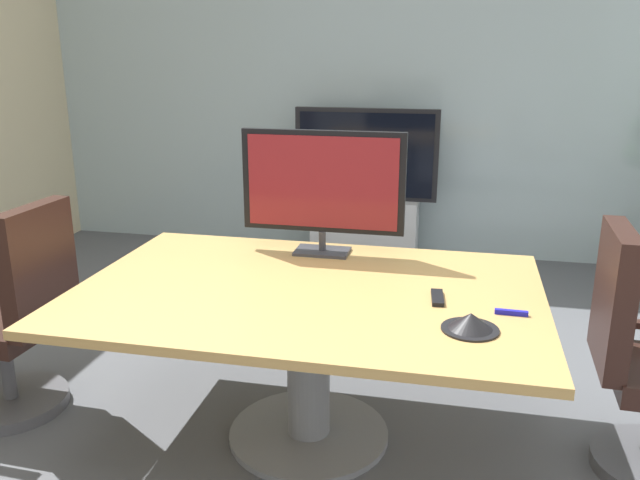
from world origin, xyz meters
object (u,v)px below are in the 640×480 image
(office_chair_left, at_px, (17,328))
(remote_control, at_px, (437,298))
(conference_phone, at_px, (470,323))
(conference_table, at_px, (308,322))
(wall_display_unit, at_px, (365,210))
(tv_monitor, at_px, (323,185))

(office_chair_left, height_order, remote_control, office_chair_left)
(conference_phone, bearing_deg, remote_control, 115.13)
(conference_table, bearing_deg, remote_control, -1.85)
(conference_phone, xyz_separation_m, remote_control, (-0.14, 0.29, -0.02))
(wall_display_unit, height_order, conference_phone, wall_display_unit)
(office_chair_left, distance_m, remote_control, 2.06)
(office_chair_left, bearing_deg, conference_table, 95.36)
(wall_display_unit, distance_m, conference_phone, 3.17)
(tv_monitor, relative_size, conference_phone, 3.82)
(tv_monitor, bearing_deg, office_chair_left, -156.93)
(office_chair_left, xyz_separation_m, remote_control, (2.04, 0.06, 0.31))
(office_chair_left, distance_m, conference_phone, 2.21)
(conference_table, height_order, office_chair_left, office_chair_left)
(conference_phone, distance_m, remote_control, 0.32)
(conference_table, relative_size, tv_monitor, 2.45)
(conference_table, bearing_deg, conference_phone, -23.46)
(office_chair_left, height_order, wall_display_unit, wall_display_unit)
(tv_monitor, distance_m, conference_phone, 1.17)
(conference_table, xyz_separation_m, wall_display_unit, (-0.14, 2.72, -0.15))
(conference_phone, height_order, remote_control, conference_phone)
(conference_table, xyz_separation_m, conference_phone, (0.71, -0.31, 0.20))
(office_chair_left, relative_size, wall_display_unit, 0.83)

